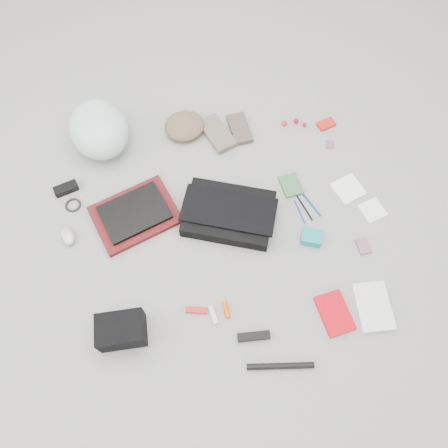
{
  "coord_description": "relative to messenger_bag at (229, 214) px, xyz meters",
  "views": [
    {
      "loc": [
        -0.12,
        -0.88,
        1.87
      ],
      "look_at": [
        0.0,
        0.0,
        0.05
      ],
      "focal_mm": 35.0,
      "sensor_mm": 36.0,
      "label": 1
    }
  ],
  "objects": [
    {
      "name": "multitool",
      "position": [
        -0.21,
        -0.43,
        -0.03
      ],
      "size": [
        0.1,
        0.05,
        0.01
      ],
      "primitive_type": "cube",
      "rotation": [
        0.0,
        0.0,
        -0.21
      ],
      "color": "#A11619",
      "rests_on": "ground_plane"
    },
    {
      "name": "card_deck",
      "position": [
        0.6,
        -0.24,
        -0.03
      ],
      "size": [
        0.06,
        0.08,
        0.01
      ],
      "primitive_type": "cube",
      "rotation": [
        0.0,
        0.0,
        0.11
      ],
      "color": "gray",
      "rests_on": "ground_plane"
    },
    {
      "name": "bike_helmet",
      "position": [
        -0.59,
        0.53,
        0.07
      ],
      "size": [
        0.38,
        0.43,
        0.22
      ],
      "primitive_type": "ellipsoid",
      "rotation": [
        0.0,
        0.0,
        0.29
      ],
      "color": "silver",
      "rests_on": "ground_plane"
    },
    {
      "name": "accordion_wallet",
      "position": [
        0.36,
        -0.17,
        -0.01
      ],
      "size": [
        0.11,
        0.1,
        0.05
      ],
      "primitive_type": "cube",
      "rotation": [
        0.0,
        0.0,
        -0.35
      ],
      "color": "teal",
      "rests_on": "ground_plane"
    },
    {
      "name": "pen_navy",
      "position": [
        0.41,
        0.01,
        -0.03
      ],
      "size": [
        0.07,
        0.14,
        0.01
      ],
      "primitive_type": "cylinder",
      "rotation": [
        1.57,
        0.0,
        0.42
      ],
      "color": "navy",
      "rests_on": "ground_plane"
    },
    {
      "name": "bag_flap",
      "position": [
        0.0,
        0.0,
        0.04
      ],
      "size": [
        0.48,
        0.33,
        0.01
      ],
      "primitive_type": "cube",
      "rotation": [
        0.0,
        0.0,
        -0.34
      ],
      "color": "black",
      "rests_on": "messenger_bag"
    },
    {
      "name": "notepad",
      "position": [
        0.33,
        0.13,
        -0.03
      ],
      "size": [
        0.11,
        0.14,
        0.01
      ],
      "primitive_type": "cube",
      "rotation": [
        0.0,
        0.0,
        0.14
      ],
      "color": "#325D39",
      "rests_on": "ground_plane"
    },
    {
      "name": "stamp_sheet",
      "position": [
        0.59,
        0.35,
        -0.03
      ],
      "size": [
        0.06,
        0.06,
        0.0
      ],
      "primitive_type": "cube",
      "rotation": [
        0.0,
        0.0,
        -0.23
      ],
      "color": "#7B4E66",
      "rests_on": "ground_plane"
    },
    {
      "name": "book_white",
      "position": [
        0.56,
        -0.53,
        -0.02
      ],
      "size": [
        0.15,
        0.22,
        0.02
      ],
      "primitive_type": "cube",
      "rotation": [
        0.0,
        0.0,
        -0.04
      ],
      "color": "silver",
      "rests_on": "ground_plane"
    },
    {
      "name": "lollipop_a",
      "position": [
        0.38,
        0.51,
        -0.02
      ],
      "size": [
        0.04,
        0.04,
        0.03
      ],
      "primitive_type": "sphere",
      "rotation": [
        0.0,
        0.0,
        0.36
      ],
      "color": "red",
      "rests_on": "ground_plane"
    },
    {
      "name": "camera_bag",
      "position": [
        -0.52,
        -0.49,
        0.03
      ],
      "size": [
        0.2,
        0.14,
        0.13
      ],
      "primitive_type": "cube",
      "rotation": [
        0.0,
        0.0,
        0.01
      ],
      "color": "black",
      "rests_on": "ground_plane"
    },
    {
      "name": "altoids_tin",
      "position": [
        0.6,
        0.47,
        -0.02
      ],
      "size": [
        0.11,
        0.08,
        0.02
      ],
      "primitive_type": "cube",
      "rotation": [
        0.0,
        0.0,
        0.32
      ],
      "color": "red",
      "rests_on": "ground_plane"
    },
    {
      "name": "toiletry_tube_white",
      "position": [
        -0.13,
        -0.47,
        -0.02
      ],
      "size": [
        0.04,
        0.08,
        0.02
      ],
      "primitive_type": "cylinder",
      "rotation": [
        1.57,
        0.0,
        0.19
      ],
      "color": "silver",
      "rests_on": "ground_plane"
    },
    {
      "name": "lollipop_c",
      "position": [
        0.48,
        0.49,
        -0.02
      ],
      "size": [
        0.03,
        0.03,
        0.02
      ],
      "primitive_type": "sphere",
      "rotation": [
        0.0,
        0.0,
        -0.15
      ],
      "color": "#9A120B",
      "rests_on": "ground_plane"
    },
    {
      "name": "pen_blue",
      "position": [
        0.34,
        -0.02,
        -0.03
      ],
      "size": [
        0.03,
        0.13,
        0.01
      ],
      "primitive_type": "cylinder",
      "rotation": [
        1.57,
        0.0,
        0.17
      ],
      "color": "#292598",
      "rests_on": "ground_plane"
    },
    {
      "name": "u_lock",
      "position": [
        0.02,
        -0.58,
        -0.02
      ],
      "size": [
        0.14,
        0.04,
        0.03
      ],
      "primitive_type": "cube",
      "rotation": [
        0.0,
        0.0,
        -0.04
      ],
      "color": "black",
      "rests_on": "ground_plane"
    },
    {
      "name": "messenger_bag",
      "position": [
        0.0,
        0.0,
        0.0
      ],
      "size": [
        0.49,
        0.41,
        0.07
      ],
      "primitive_type": "cube",
      "rotation": [
        0.0,
        0.0,
        -0.34
      ],
      "color": "black",
      "rests_on": "ground_plane"
    },
    {
      "name": "toiletry_tube_orange",
      "position": [
        -0.08,
        -0.45,
        -0.02
      ],
      "size": [
        0.03,
        0.08,
        0.02
      ],
      "primitive_type": "cylinder",
      "rotation": [
        1.57,
        0.0,
        0.09
      ],
      "color": "#DB4703",
      "rests_on": "ground_plane"
    },
    {
      "name": "napkin_top",
      "position": [
        0.61,
        0.07,
        -0.03
      ],
      "size": [
        0.17,
        0.17,
        0.01
      ],
      "primitive_type": "cube",
      "rotation": [
        0.0,
        0.0,
        0.37
      ],
      "color": "white",
      "rests_on": "ground_plane"
    },
    {
      "name": "power_brick",
      "position": [
        -0.77,
        0.26,
        -0.02
      ],
      "size": [
        0.13,
        0.09,
        0.03
      ],
      "primitive_type": "cube",
      "rotation": [
        0.0,
        0.0,
        0.31
      ],
      "color": "black",
      "rests_on": "ground_plane"
    },
    {
      "name": "laptop",
      "position": [
        -0.44,
        0.07,
        0.0
      ],
      "size": [
        0.36,
        0.31,
        0.02
      ],
      "primitive_type": "cube",
      "rotation": [
        0.0,
        0.0,
        0.37
      ],
      "color": "black",
      "rests_on": "laptop_sleeve"
    },
    {
      "name": "pen_black",
      "position": [
        0.37,
        -0.0,
        -0.03
      ],
      "size": [
        0.05,
        0.14,
        0.01
      ],
      "primitive_type": "cylinder",
      "rotation": [
        1.57,
        0.0,
        0.3
      ],
      "color": "black",
      "rests_on": "ground_plane"
    },
    {
      "name": "mitten_right",
      "position": [
        0.13,
        0.51,
        -0.02
      ],
      "size": [
        0.12,
        0.2,
        0.03
      ],
      "primitive_type": "cube",
      "rotation": [
        0.0,
        0.0,
        0.12
      ],
      "color": "#544841",
      "rests_on": "ground_plane"
    },
    {
      "name": "mitten_left",
      "position": [
        0.01,
        0.49,
        -0.02
      ],
      "size": [
        0.19,
        0.25,
        0.03
      ],
      "primitive_type": "cube",
      "rotation": [
        0.0,
        0.0,
        0.4
      ],
      "color": "#695E50",
      "rests_on": "ground_plane"
    },
    {
      "name": "laptop_sleeve",
      "position": [
        -0.44,
        0.07,
        -0.02
      ],
      "size": [
        0.46,
        0.41,
        0.03
      ],
      "primitive_type": "cube",
      "rotation": [
        0.0,
        0.0,
        0.37
      ],
      "color": "#531215",
      "rests_on": "ground_plane"
    },
    {
      "name": "mouse",
      "position": [
        -0.76,
        -0.0,
        -0.01
      ],
      "size": [
        0.09,
        0.12,
        0.04
      ],
      "primitive_type": "ellipsoid",
      "rotation": [
        0.0,
        0.0,
        0.27
      ],
      "color": "#A2A2A2",
      "rests_on": "ground_plane"
    },
    {
      "name": "ground_plane",
      "position": [
        -0.03,
        -0.06,
        -0.03
      ],
      "size": [
        4.0,
        4.0,
        0.0
      ],
      "primitive_type": "plane",
      "color": "gray"
    },
    {
      "name": "book_red",
      "position": [
        0.38,
        -0.53,
        -0.02
      ],
      "size": [
        0.15,
        0.2,
        0.02
      ],
      "primitive_type": "cube",
      "rotation": [
        0.0,
        0.0,
        0.17
      ],
      "color": "red",
      "rests_on": "ground_plane"
    },
    {
      "name": "bike_pump",
      "position": [
        0.11,
        -0.71,
        -0.02
      ],
      "size": [
        0.28,
        0.06,
        0.03
      ],
      "primitive_type": "cylinder",
      "rotation": [
        0.0,
        1.57,
        -0.11
      ],
      "color": "black",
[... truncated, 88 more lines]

